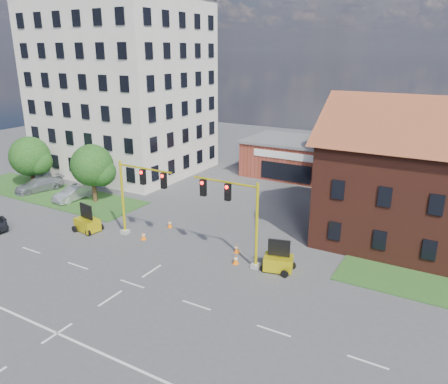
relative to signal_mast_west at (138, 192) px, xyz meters
The scene contains 19 objects.
ground 8.38m from the signal_mast_west, 54.01° to the right, with size 120.00×120.00×0.00m, color #444446.
grass_verge_nw 16.61m from the signal_mast_west, 165.65° to the left, with size 22.00×6.00×0.08m, color #2C511E.
lane_markings 10.73m from the signal_mast_west, 64.17° to the right, with size 60.00×36.00×0.01m, color silver, non-canonical shape.
office_block 23.21m from the signal_mast_west, 134.52° to the left, with size 18.40×15.40×20.60m.
brick_shop 24.44m from the signal_mast_west, 79.71° to the left, with size 12.40×8.40×4.30m.
tree_large 23.96m from the signal_mast_west, 61.99° to the left, with size 7.33×6.98×9.66m.
tree_nw_front 10.49m from the signal_mast_west, 154.11° to the left, with size 4.33×4.12×5.84m.
tree_nw_rear 20.09m from the signal_mast_west, 165.35° to the left, with size 4.55×4.33×5.54m.
signal_mast_west is the anchor object (origin of this frame).
signal_mast_east 8.71m from the signal_mast_west, ahead, with size 5.30×0.60×6.20m.
trailer_west 5.80m from the signal_mast_west, 165.76° to the right, with size 2.21×1.67×2.28m.
trailer_east 12.31m from the signal_mast_west, ahead, with size 2.21×1.77×2.21m.
cone_a 3.62m from the signal_mast_west, 23.26° to the right, with size 0.40×0.40×0.70m.
cone_b 4.66m from the signal_mast_west, 74.51° to the left, with size 0.40×0.40×0.70m.
cone_c 9.56m from the signal_mast_west, ahead, with size 0.40×0.40×0.70m.
cone_d 8.94m from the signal_mast_west, 10.27° to the left, with size 0.40×0.40×0.70m.
pickup_white 18.70m from the signal_mast_west, 23.26° to the left, with size 2.69×5.83×1.62m, color white.
sedan_silver_front 12.95m from the signal_mast_west, 162.03° to the left, with size 1.52×4.36×1.44m, color #A1A2A8.
sedan_silver_rear 18.18m from the signal_mast_west, 166.86° to the left, with size 2.05×5.04×1.46m, color #A1A2A8.
Camera 1 is at (17.71, -18.77, 14.51)m, focal length 35.00 mm.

